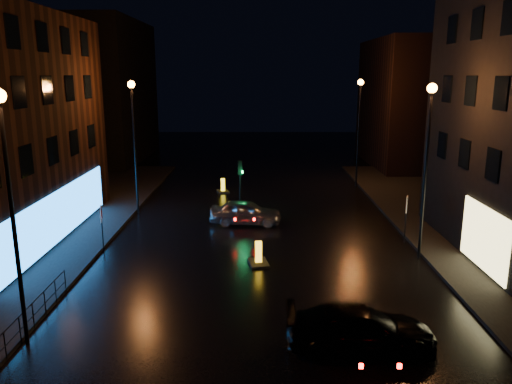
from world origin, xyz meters
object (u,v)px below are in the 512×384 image
silver_hatchback (246,212)px  bollard_far (223,189)px  road_sign_right (406,208)px  dark_sedan (361,329)px  road_sign_left (101,218)px  traffic_signal (240,206)px  bollard_near (258,259)px

silver_hatchback → bollard_far: bearing=16.6°
bollard_far → road_sign_right: bearing=-63.4°
dark_sedan → bollard_far: bearing=15.8°
silver_hatchback → road_sign_right: size_ratio=1.67×
dark_sedan → road_sign_left: size_ratio=2.05×
road_sign_right → traffic_signal: bearing=-13.5°
traffic_signal → bollard_far: size_ratio=2.52×
road_sign_right → dark_sedan: bearing=86.1°
road_sign_left → road_sign_right: size_ratio=0.94×
silver_hatchback → road_sign_left: bearing=127.7°
traffic_signal → bollard_far: traffic_signal is taller
bollard_near → bollard_far: bollard_near is taller
traffic_signal → silver_hatchback: (0.39, -2.32, 0.22)m
bollard_near → road_sign_right: size_ratio=0.56×
traffic_signal → bollard_far: bearing=104.4°
bollard_far → road_sign_right: (10.46, -11.64, 1.67)m
bollard_near → road_sign_right: (7.79, 3.10, 1.65)m
silver_hatchback → dark_sedan: 14.53m
silver_hatchback → bollard_far: (-1.92, 8.24, -0.49)m
traffic_signal → silver_hatchback: bearing=-80.4°
bollard_far → road_sign_right: road_sign_right is taller
silver_hatchback → bollard_far: 8.47m
dark_sedan → bollard_near: size_ratio=3.44×
traffic_signal → bollard_far: 6.12m
bollard_far → road_sign_left: 14.14m
traffic_signal → bollard_near: size_ratio=2.43×
road_sign_left → traffic_signal: bearing=33.7°
bollard_near → road_sign_left: bearing=157.7°
silver_hatchback → dark_sedan: bearing=-160.3°
dark_sedan → silver_hatchback: bearing=16.9°
bollard_near → bollard_far: (-2.67, 14.74, -0.02)m
silver_hatchback → bollard_far: silver_hatchback is taller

